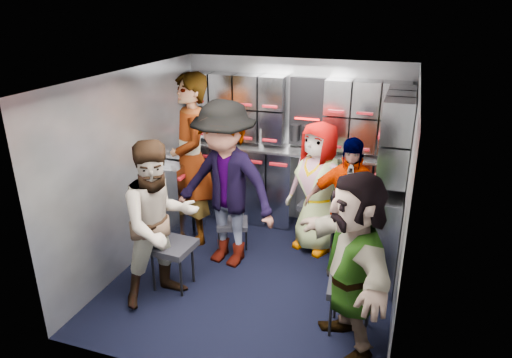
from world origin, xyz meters
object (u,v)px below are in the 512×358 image
(attendant_standing, at_px, (192,160))
(attendant_arc_c, at_px, (318,188))
(attendant_arc_a, at_px, (160,223))
(jump_seat_near_right, at_px, (352,290))
(attendant_arc_e, at_px, (352,264))
(jump_seat_mid_left, at_px, (232,225))
(jump_seat_near_left, at_px, (172,249))
(jump_seat_center, at_px, (319,207))
(attendant_arc_d, at_px, (347,208))
(jump_seat_mid_right, at_px, (347,230))
(attendant_arc_b, at_px, (225,186))

(attendant_standing, height_order, attendant_arc_c, attendant_standing)
(attendant_arc_a, distance_m, attendant_arc_c, 1.86)
(jump_seat_near_right, height_order, attendant_arc_e, attendant_arc_e)
(jump_seat_mid_left, bearing_deg, attendant_arc_c, 26.31)
(jump_seat_near_left, height_order, jump_seat_near_right, jump_seat_near_left)
(jump_seat_near_left, relative_size, attendant_arc_c, 0.32)
(jump_seat_center, relative_size, jump_seat_near_right, 1.04)
(jump_seat_mid_left, distance_m, attendant_arc_d, 1.32)
(jump_seat_mid_right, xyz_separation_m, attendant_arc_d, (0.00, -0.18, 0.34))
(attendant_arc_c, bearing_deg, attendant_arc_e, -44.43)
(jump_seat_mid_right, distance_m, attendant_arc_c, 0.57)
(jump_seat_center, relative_size, attendant_standing, 0.25)
(jump_seat_mid_right, height_order, attendant_arc_d, attendant_arc_d)
(jump_seat_center, height_order, attendant_arc_e, attendant_arc_e)
(jump_seat_center, bearing_deg, attendant_arc_e, -70.94)
(jump_seat_mid_left, height_order, jump_seat_center, jump_seat_center)
(jump_seat_center, relative_size, attendant_arc_b, 0.27)
(jump_seat_near_left, xyz_separation_m, jump_seat_mid_left, (0.33, 0.81, -0.08))
(jump_seat_near_right, bearing_deg, jump_seat_near_left, 176.55)
(jump_seat_near_left, relative_size, attendant_arc_e, 0.31)
(jump_seat_mid_right, relative_size, attendant_arc_d, 0.34)
(jump_seat_mid_right, bearing_deg, jump_seat_mid_left, -170.91)
(attendant_arc_b, relative_size, attendant_arc_e, 1.16)
(jump_seat_center, xyz_separation_m, jump_seat_near_right, (0.59, -1.53, -0.02))
(jump_seat_mid_right, xyz_separation_m, attendant_arc_a, (-1.59, -1.19, 0.39))
(attendant_arc_b, height_order, attendant_arc_c, attendant_arc_b)
(attendant_standing, distance_m, attendant_arc_a, 1.22)
(jump_seat_center, height_order, attendant_arc_d, attendant_arc_d)
(attendant_standing, bearing_deg, jump_seat_near_left, -21.56)
(jump_seat_near_left, relative_size, jump_seat_center, 0.99)
(jump_seat_mid_right, xyz_separation_m, attendant_arc_b, (-1.26, -0.38, 0.50))
(jump_seat_mid_right, relative_size, attendant_arc_c, 0.33)
(attendant_arc_d, xyz_separation_m, attendant_arc_e, (0.20, -1.12, 0.03))
(jump_seat_near_right, height_order, attendant_arc_d, attendant_arc_d)
(attendant_arc_c, xyz_separation_m, attendant_arc_d, (0.39, -0.41, -0.01))
(attendant_standing, relative_size, attendant_arc_b, 1.11)
(attendant_arc_a, xyz_separation_m, attendant_arc_b, (0.33, 0.81, 0.11))
(jump_seat_near_left, bearing_deg, attendant_standing, 103.57)
(jump_seat_mid_right, bearing_deg, attendant_arc_b, -163.17)
(jump_seat_mid_right, xyz_separation_m, jump_seat_near_right, (0.20, -1.12, 0.01))
(attendant_arc_b, distance_m, attendant_arc_e, 1.73)
(jump_seat_center, height_order, jump_seat_mid_right, jump_seat_center)
(jump_seat_near_right, relative_size, attendant_arc_d, 0.32)
(attendant_standing, distance_m, attendant_arc_c, 1.48)
(attendant_arc_b, bearing_deg, attendant_arc_a, -101.51)
(attendant_arc_e, bearing_deg, attendant_arc_b, -152.86)
(jump_seat_mid_left, relative_size, attendant_arc_d, 0.29)
(jump_seat_near_left, height_order, attendant_standing, attendant_standing)
(attendant_arc_c, bearing_deg, jump_seat_near_right, -41.90)
(attendant_arc_a, bearing_deg, jump_seat_center, -0.89)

